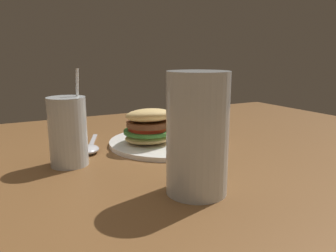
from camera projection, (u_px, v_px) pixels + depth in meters
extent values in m
cube|color=brown|center=(198.00, 181.00, 0.58)|extent=(1.42, 1.25, 0.03)
cylinder|color=brown|center=(251.00, 193.00, 1.43)|extent=(0.09, 0.09, 0.71)
cylinder|color=white|center=(168.00, 142.00, 0.76)|extent=(0.27, 0.27, 0.01)
ellipsoid|color=#DBB770|center=(148.00, 138.00, 0.73)|extent=(0.12, 0.10, 0.02)
cylinder|color=#38752D|center=(148.00, 131.00, 0.73)|extent=(0.12, 0.12, 0.01)
cylinder|color=red|center=(148.00, 128.00, 0.73)|extent=(0.10, 0.10, 0.01)
cylinder|color=brown|center=(148.00, 124.00, 0.73)|extent=(0.11, 0.11, 0.01)
ellipsoid|color=#DBB770|center=(149.00, 115.00, 0.71)|extent=(0.12, 0.10, 0.04)
cube|color=gold|center=(190.00, 126.00, 0.77)|extent=(0.02, 0.07, 0.03)
cube|color=gold|center=(169.00, 134.00, 0.77)|extent=(0.06, 0.04, 0.03)
cube|color=gold|center=(182.00, 127.00, 0.78)|extent=(0.07, 0.05, 0.02)
cube|color=gold|center=(173.00, 132.00, 0.81)|extent=(0.06, 0.07, 0.02)
cube|color=gold|center=(186.00, 132.00, 0.78)|extent=(0.08, 0.04, 0.02)
cube|color=gold|center=(200.00, 131.00, 0.77)|extent=(0.05, 0.07, 0.03)
cube|color=gold|center=(175.00, 129.00, 0.81)|extent=(0.05, 0.04, 0.03)
cube|color=gold|center=(183.00, 133.00, 0.78)|extent=(0.08, 0.04, 0.02)
cube|color=gold|center=(208.00, 139.00, 0.75)|extent=(0.08, 0.01, 0.02)
cube|color=gold|center=(179.00, 135.00, 0.76)|extent=(0.07, 0.03, 0.01)
cube|color=gold|center=(189.00, 139.00, 0.74)|extent=(0.07, 0.02, 0.03)
cube|color=gold|center=(192.00, 142.00, 0.73)|extent=(0.06, 0.02, 0.01)
cube|color=gold|center=(178.00, 132.00, 0.80)|extent=(0.02, 0.07, 0.01)
cube|color=gold|center=(196.00, 140.00, 0.73)|extent=(0.03, 0.07, 0.01)
cube|color=gold|center=(183.00, 135.00, 0.77)|extent=(0.01, 0.07, 0.01)
cube|color=gold|center=(187.00, 134.00, 0.78)|extent=(0.07, 0.05, 0.01)
cube|color=gold|center=(183.00, 132.00, 0.80)|extent=(0.06, 0.02, 0.01)
cylinder|color=silver|center=(197.00, 134.00, 0.48)|extent=(0.09, 0.09, 0.18)
cylinder|color=#B26B19|center=(197.00, 140.00, 0.48)|extent=(0.08, 0.08, 0.16)
cylinder|color=silver|center=(68.00, 132.00, 0.61)|extent=(0.07, 0.07, 0.13)
cylinder|color=orange|center=(68.00, 140.00, 0.61)|extent=(0.06, 0.06, 0.10)
cylinder|color=white|center=(77.00, 118.00, 0.60)|extent=(0.02, 0.03, 0.18)
ellipsoid|color=silver|center=(88.00, 149.00, 0.69)|extent=(0.06, 0.07, 0.02)
cube|color=silver|center=(93.00, 141.00, 0.78)|extent=(0.06, 0.13, 0.00)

